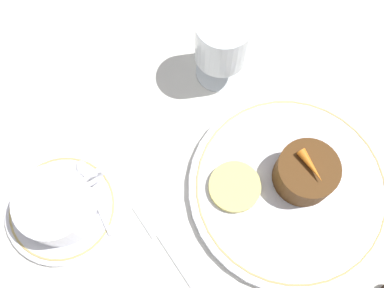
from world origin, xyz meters
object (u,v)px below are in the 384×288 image
at_px(wine_glass, 222,43).
at_px(fork, 168,247).
at_px(dinner_plate, 290,188).
at_px(dessert_cake, 306,173).
at_px(coffee_cup, 56,205).

relative_size(wine_glass, fork, 0.66).
distance_m(wine_glass, fork, 0.28).
bearing_deg(dinner_plate, wine_glass, 77.15).
height_order(wine_glass, fork, wine_glass).
height_order(fork, dessert_cake, dessert_cake).
xyz_separation_m(coffee_cup, dessert_cake, (0.27, -0.17, -0.00)).
bearing_deg(wine_glass, dessert_cake, -97.32).
bearing_deg(dessert_cake, fork, 167.14).
bearing_deg(fork, coffee_cup, 121.73).
bearing_deg(coffee_cup, wine_glass, 5.49).
xyz_separation_m(wine_glass, dessert_cake, (-0.03, -0.20, -0.04)).
distance_m(fork, dessert_cake, 0.20).
relative_size(dinner_plate, dessert_cake, 3.43).
bearing_deg(dinner_plate, fork, 165.75).
relative_size(dinner_plate, fork, 1.48).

